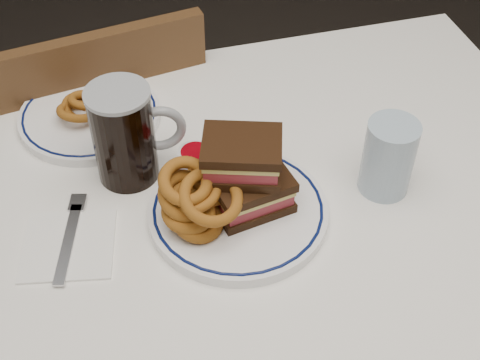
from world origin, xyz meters
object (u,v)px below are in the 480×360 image
object	(u,v)px
reuben_sandwich	(246,174)
far_plate	(90,115)
main_plate	(238,211)
beer_mug	(126,134)
chair_far	(107,162)

from	to	relation	value
reuben_sandwich	far_plate	distance (m)	0.34
main_plate	reuben_sandwich	world-z (taller)	reuben_sandwich
main_plate	far_plate	world-z (taller)	main_plate
beer_mug	chair_far	bearing A→B (deg)	95.40
far_plate	reuben_sandwich	bearing A→B (deg)	-53.73
chair_far	far_plate	distance (m)	0.36
reuben_sandwich	chair_far	bearing A→B (deg)	111.33
beer_mug	far_plate	bearing A→B (deg)	107.73
chair_far	beer_mug	bearing A→B (deg)	-84.60
main_plate	far_plate	size ratio (longest dim) A/B	1.10
beer_mug	far_plate	world-z (taller)	beer_mug
chair_far	main_plate	size ratio (longest dim) A/B	3.25
main_plate	beer_mug	distance (m)	0.20
beer_mug	far_plate	size ratio (longest dim) A/B	0.67
reuben_sandwich	beer_mug	size ratio (longest dim) A/B	0.86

